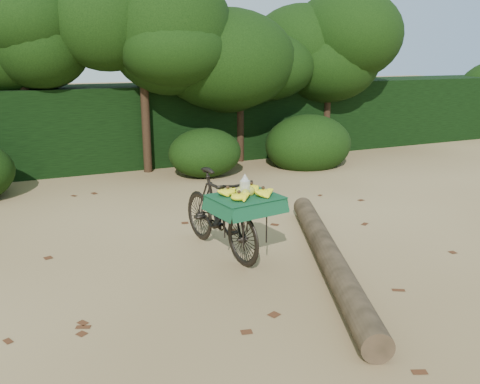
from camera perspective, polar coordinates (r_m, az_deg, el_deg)
name	(u,v)px	position (r m, az deg, el deg)	size (l,w,h in m)	color
ground	(212,262)	(6.40, -3.19, -7.85)	(80.00, 80.00, 0.00)	tan
vendor_bicycle	(220,212)	(6.51, -2.21, -2.26)	(0.91, 1.89, 1.08)	black
fallen_log	(329,255)	(6.31, 9.91, -7.00)	(0.29, 0.29, 4.07)	brown
hedge_backdrop	(113,126)	(12.10, -14.05, 7.25)	(26.00, 1.80, 1.80)	black
tree_row	(85,79)	(11.11, -17.03, 12.06)	(14.50, 2.00, 4.00)	black
bush_clumps	(158,159)	(10.35, -9.16, 3.65)	(8.80, 1.70, 0.90)	black
leaf_litter	(195,244)	(6.97, -5.10, -5.86)	(7.00, 7.30, 0.01)	#4A2613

